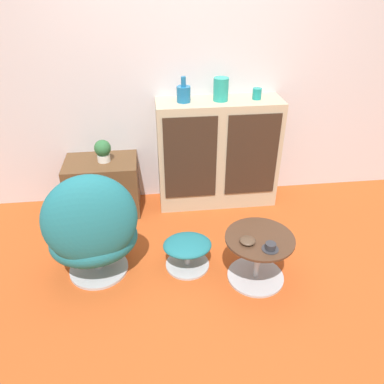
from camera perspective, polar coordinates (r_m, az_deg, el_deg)
ground_plane at (r=3.03m, az=2.41°, el=-14.04°), size 12.00×12.00×0.00m
wall_back at (r=3.66m, az=-0.80°, el=17.91°), size 6.40×0.06×2.60m
sideboard at (r=3.75m, az=3.94°, el=5.84°), size 1.18×0.39×1.08m
tv_console at (r=3.81m, az=-13.33°, el=0.92°), size 0.69×0.47×0.55m
egg_chair at (r=2.92m, az=-14.94°, el=-5.70°), size 0.78×0.73×0.95m
ottoman at (r=3.08m, az=-0.72°, el=-8.66°), size 0.39×0.36×0.26m
coffee_table at (r=2.99m, az=9.98°, el=-9.61°), size 0.53×0.53×0.40m
vase_leftmost at (r=3.48m, az=-1.30°, el=14.80°), size 0.13×0.13×0.23m
vase_inner_left at (r=3.52m, az=4.42°, el=15.34°), size 0.14×0.14×0.21m
vase_inner_right at (r=3.62m, az=9.87°, el=14.54°), size 0.08×0.08×0.10m
potted_plant at (r=3.63m, az=-13.44°, el=6.23°), size 0.16×0.16×0.21m
teacup at (r=2.76m, az=11.86°, el=-8.20°), size 0.12×0.12×0.05m
bowl at (r=2.80m, az=8.47°, el=-7.36°), size 0.12×0.12×0.04m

